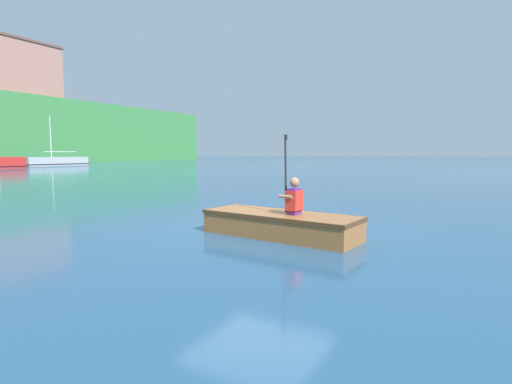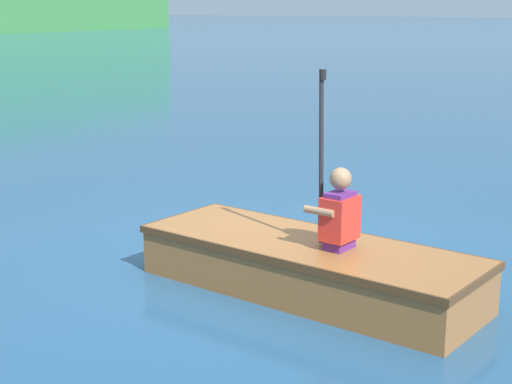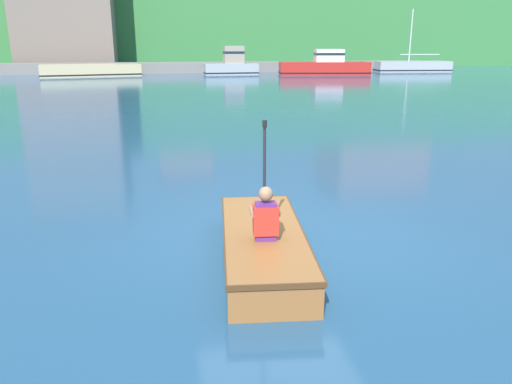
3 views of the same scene
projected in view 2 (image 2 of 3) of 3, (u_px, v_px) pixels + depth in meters
ground_plane at (266, 262)px, 7.11m from camera, size 300.00×300.00×0.00m
rowboat_foreground at (305, 263)px, 6.33m from camera, size 1.28×2.99×0.42m
person_paddler at (339, 212)px, 6.04m from camera, size 0.38×0.36×1.38m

